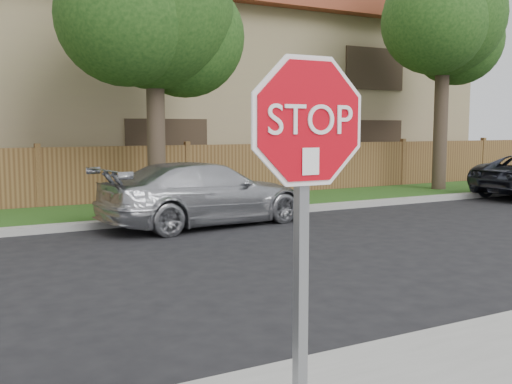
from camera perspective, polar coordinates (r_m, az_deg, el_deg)
ground at (r=5.34m, az=0.67°, el=-17.14°), size 90.00×90.00×0.00m
far_curb at (r=12.81m, az=-17.62°, el=-3.22°), size 70.00×0.30×0.15m
grass_strip at (r=14.42m, az=-18.91°, el=-2.29°), size 70.00×3.00×0.12m
fence at (r=15.90m, az=-20.01°, el=1.12°), size 70.00×0.12×1.60m
apartment_building at (r=21.45m, az=-22.64°, el=9.55°), size 35.20×9.20×7.20m
tree_mid at (r=14.94m, az=-9.46°, el=16.80°), size 4.80×3.90×7.35m
tree_right at (r=20.29m, az=17.81°, el=15.76°), size 4.80×3.90×8.20m
stop_sign at (r=3.36m, az=4.79°, el=1.25°), size 1.01×0.13×2.55m
sedan_right at (r=12.91m, az=-4.81°, el=-0.15°), size 4.90×2.49×1.36m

